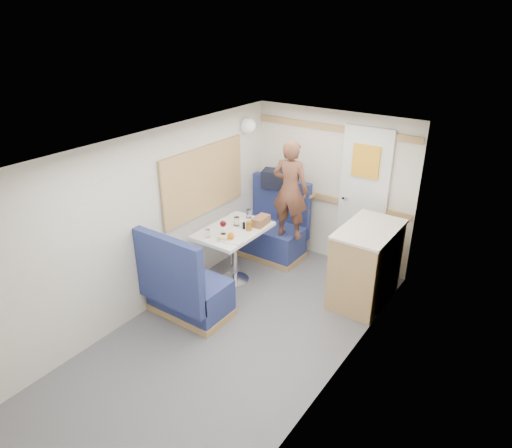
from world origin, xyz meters
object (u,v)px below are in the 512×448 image
Objects in this scene: cheese_block at (223,238)px; tray at (235,237)px; tumbler_mid at (249,214)px; beer_glass at (249,226)px; orange_fruit at (231,236)px; tumbler_left at (208,233)px; pepper_grinder at (244,225)px; person at (290,190)px; bench_near at (186,292)px; salt_grinder at (242,224)px; bread_loaf at (261,221)px; bench_far at (272,234)px; dome_light at (248,126)px; dinette_table at (234,241)px; wine_glass at (223,224)px; duffel_bag at (280,179)px; tumbler_right at (237,221)px; galley_counter at (366,264)px.

tray is at bearing 57.95° from cheese_block.
beer_glass reaches higher than tumbler_mid.
beer_glass is (0.01, 0.33, 0.00)m from orange_fruit.
pepper_grinder is at bearing 63.93° from tumbler_left.
person is 1.18m from tumbler_left.
bench_near reaches higher than tumbler_mid.
bread_loaf is (0.13, 0.20, 0.01)m from salt_grinder.
person is 0.60m from tumbler_mid.
dome_light is at bearing -177.88° from bench_far.
bench_near is at bearing -95.95° from pepper_grinder.
wine_glass is at bearing -95.36° from dinette_table.
bread_loaf is (0.20, -0.57, 0.47)m from bench_far.
dinette_table is 3.70× the size of bread_loaf.
wine_glass is at bearing -90.89° from bench_far.
tray is at bearing 67.77° from person.
wine_glass is (-0.02, -0.17, 0.28)m from dinette_table.
tumbler_mid is (-0.04, 1.24, 0.47)m from bench_near.
tumbler_mid is (-0.40, -0.33, -0.30)m from person.
bread_loaf is (0.24, -0.83, -0.25)m from duffel_bag.
tray is at bearing 81.13° from orange_fruit.
salt_grinder is (-0.04, 0.02, -0.00)m from pepper_grinder.
dinette_table is 0.94m from person.
wine_glass is at bearing -114.73° from bread_loaf.
duffel_bag is at bearing 92.43° from dinette_table.
bench_far is at bearing 87.82° from tumbler_right.
galley_counter is (1.47, 0.55, -0.10)m from dinette_table.
tumbler_right is 0.20m from beer_glass.
pepper_grinder is (0.14, -0.30, -0.01)m from tumbler_mid.
duffel_bag is at bearing 91.37° from bench_near.
dome_light is at bearing 112.23° from cheese_block.
person is 12.15× the size of cheese_block.
dinette_table is 1.00× the size of galley_counter.
person reaches higher than tray.
tumbler_mid reaches higher than tray.
bread_loaf is at bearing 65.07° from pepper_grinder.
orange_fruit is (-1.31, -0.79, 0.31)m from galley_counter.
cheese_block is 0.42× the size of bread_loaf.
tray is at bearing -98.50° from duffel_bag.
bench_far is 3.21× the size of tray.
cheese_block is at bearing -74.90° from dinette_table.
bench_far is 2.14× the size of duffel_bag.
bread_loaf is (-1.27, -0.26, 0.31)m from galley_counter.
person is at bearing -24.71° from bench_far.
galley_counter is at bearing 18.96° from pepper_grinder.
orange_fruit is 0.87× the size of pepper_grinder.
tumbler_right reaches higher than tray.
bench_far reaches higher than tumbler_left.
bench_near reaches higher than dinette_table.
orange_fruit is (0.15, -0.24, 0.21)m from dinette_table.
tray is 1.95× the size of wine_glass.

